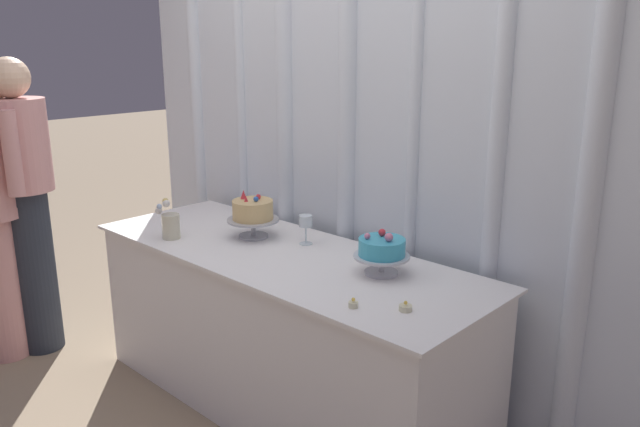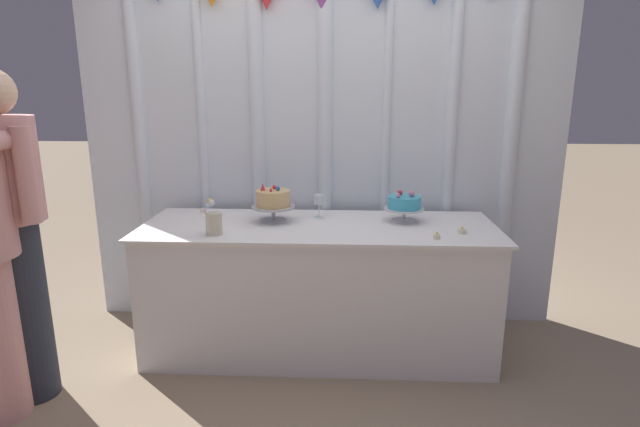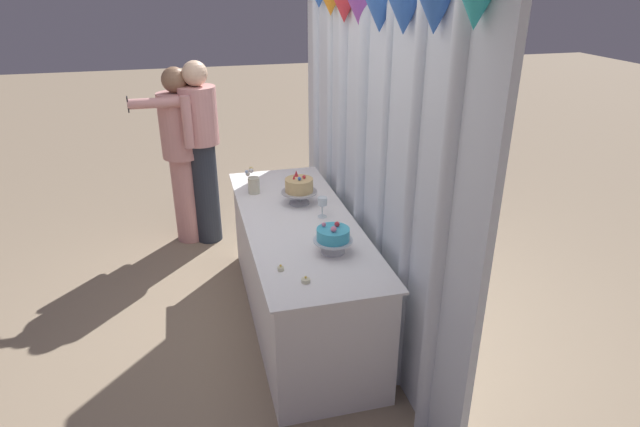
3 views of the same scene
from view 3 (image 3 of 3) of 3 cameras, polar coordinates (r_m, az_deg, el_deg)
ground_plane at (r=4.02m, az=-3.52°, el=-11.09°), size 24.00×24.00×0.00m
draped_curtain at (r=3.54m, az=4.77°, el=8.96°), size 3.12×0.19×2.59m
cake_table at (r=3.82m, az=-2.20°, el=-6.03°), size 2.07×0.74×0.79m
cake_display_nearleft at (r=3.85m, az=-2.24°, el=2.85°), size 0.26×0.26×0.23m
cake_display_nearright at (r=3.17m, az=1.40°, el=-2.43°), size 0.24×0.24×0.19m
wine_glass at (r=3.64m, az=0.25°, el=1.20°), size 0.06×0.06×0.14m
flower_vase at (r=4.09m, az=-7.12°, el=3.18°), size 0.11×0.11×0.21m
tealight_far_left at (r=3.03m, az=-4.21°, el=-5.87°), size 0.04×0.04×0.04m
tealight_near_left at (r=2.92m, az=-1.53°, el=-7.13°), size 0.05×0.05×0.04m
guest_man_pink_jacket at (r=4.91m, az=-12.50°, el=6.98°), size 0.44×0.44×1.66m
guest_girl_blue_dress at (r=4.97m, az=-14.58°, el=6.60°), size 0.48×0.63×1.61m
guest_man_dark_suit at (r=5.08m, az=-13.23°, el=6.68°), size 0.53×0.38×1.57m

